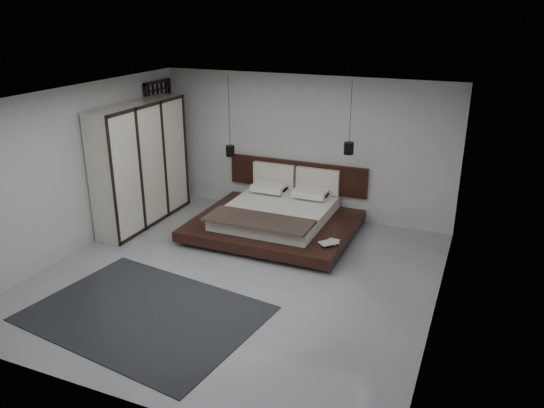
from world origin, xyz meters
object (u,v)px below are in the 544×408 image
at_px(wardrobe, 141,164).
at_px(rug, 145,313).
at_px(pendant_left, 230,150).
at_px(pendant_right, 349,148).
at_px(lattice_screen, 162,144).
at_px(bed, 277,216).

relative_size(wardrobe, rug, 0.77).
height_order(pendant_left, pendant_right, same).
distance_m(pendant_left, wardrobe, 1.74).
distance_m(lattice_screen, rug, 4.72).
relative_size(pendant_right, wardrobe, 0.54).
bearing_deg(pendant_left, rug, -81.07).
relative_size(lattice_screen, wardrobe, 1.09).
relative_size(lattice_screen, pendant_right, 2.02).
bearing_deg(pendant_right, pendant_left, 180.00).
bearing_deg(rug, pendant_right, 65.22).
relative_size(lattice_screen, rug, 0.84).
bearing_deg(bed, rug, -99.83).
bearing_deg(wardrobe, pendant_left, 35.72).
height_order(wardrobe, rug, wardrobe).
xyz_separation_m(pendant_left, pendant_right, (2.39, 0.00, 0.29)).
bearing_deg(wardrobe, bed, 11.73).
distance_m(bed, pendant_right, 1.85).
height_order(lattice_screen, wardrobe, lattice_screen).
xyz_separation_m(bed, pendant_right, (1.19, 0.47, 1.33)).
relative_size(pendant_left, rug, 0.51).
xyz_separation_m(lattice_screen, rug, (2.26, -3.93, -1.29)).
bearing_deg(lattice_screen, bed, -10.88).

